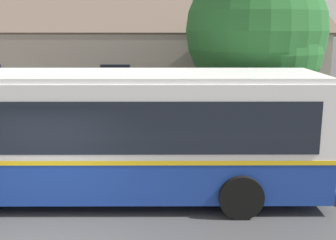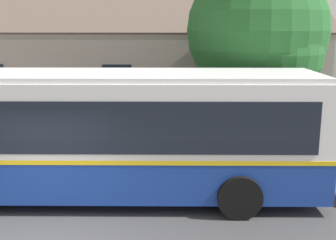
% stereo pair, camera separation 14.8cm
% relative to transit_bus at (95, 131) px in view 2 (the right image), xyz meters
% --- Properties ---
extents(sidewalk_far, '(60.00, 3.00, 0.15)m').
position_rel_transit_bus_xyz_m(sidewalk_far, '(-0.68, 3.10, -1.60)').
color(sidewalk_far, gray).
rests_on(sidewalk_far, ground).
extents(community_building, '(21.49, 10.75, 7.23)m').
position_rel_transit_bus_xyz_m(community_building, '(-2.77, 11.17, 0.40)').
color(community_building, gray).
rests_on(community_building, ground).
extents(transit_bus, '(11.12, 2.97, 3.11)m').
position_rel_transit_bus_xyz_m(transit_bus, '(0.00, 0.00, 0.00)').
color(transit_bus, navy).
rests_on(transit_bus, ground).
extents(bench_down_street, '(1.76, 0.51, 0.94)m').
position_rel_transit_bus_xyz_m(bench_down_street, '(-1.98, 2.43, -1.10)').
color(bench_down_street, brown).
rests_on(bench_down_street, sidewalk_far).
extents(street_tree_primary, '(4.41, 4.41, 6.25)m').
position_rel_transit_bus_xyz_m(street_tree_primary, '(4.56, 3.60, 2.18)').
color(street_tree_primary, '#4C3828').
rests_on(street_tree_primary, ground).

